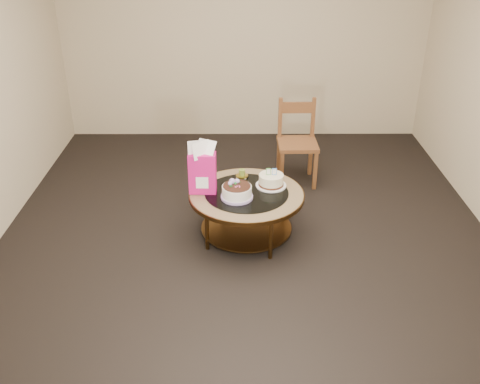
{
  "coord_description": "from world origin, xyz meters",
  "views": [
    {
      "loc": [
        -0.07,
        -4.13,
        2.68
      ],
      "look_at": [
        -0.06,
        0.02,
        0.45
      ],
      "focal_mm": 40.0,
      "sensor_mm": 36.0,
      "label": 1
    }
  ],
  "objects_px": {
    "decorated_cake": "(237,192)",
    "gift_bag": "(202,168)",
    "coffee_table": "(247,200)",
    "dining_chair": "(297,142)",
    "cream_cake": "(271,180)"
  },
  "relations": [
    {
      "from": "decorated_cake",
      "to": "cream_cake",
      "type": "distance_m",
      "value": 0.38
    },
    {
      "from": "decorated_cake",
      "to": "coffee_table",
      "type": "bearing_deg",
      "value": 48.53
    },
    {
      "from": "gift_bag",
      "to": "dining_chair",
      "type": "xyz_separation_m",
      "value": [
        0.94,
        1.13,
        -0.24
      ]
    },
    {
      "from": "cream_cake",
      "to": "gift_bag",
      "type": "relative_size",
      "value": 0.58
    },
    {
      "from": "decorated_cake",
      "to": "gift_bag",
      "type": "relative_size",
      "value": 0.59
    },
    {
      "from": "cream_cake",
      "to": "dining_chair",
      "type": "bearing_deg",
      "value": 72.8
    },
    {
      "from": "cream_cake",
      "to": "dining_chair",
      "type": "xyz_separation_m",
      "value": [
        0.34,
        1.03,
        -0.06
      ]
    },
    {
      "from": "coffee_table",
      "to": "dining_chair",
      "type": "relative_size",
      "value": 1.14
    },
    {
      "from": "cream_cake",
      "to": "gift_bag",
      "type": "bearing_deg",
      "value": -169.5
    },
    {
      "from": "dining_chair",
      "to": "cream_cake",
      "type": "bearing_deg",
      "value": -109.34
    },
    {
      "from": "coffee_table",
      "to": "cream_cake",
      "type": "xyz_separation_m",
      "value": [
        0.22,
        0.12,
        0.13
      ]
    },
    {
      "from": "decorated_cake",
      "to": "dining_chair",
      "type": "relative_size",
      "value": 0.31
    },
    {
      "from": "coffee_table",
      "to": "decorated_cake",
      "type": "xyz_separation_m",
      "value": [
        -0.09,
        -0.1,
        0.13
      ]
    },
    {
      "from": "cream_cake",
      "to": "gift_bag",
      "type": "height_order",
      "value": "gift_bag"
    },
    {
      "from": "dining_chair",
      "to": "gift_bag",
      "type": "bearing_deg",
      "value": -131.03
    }
  ]
}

